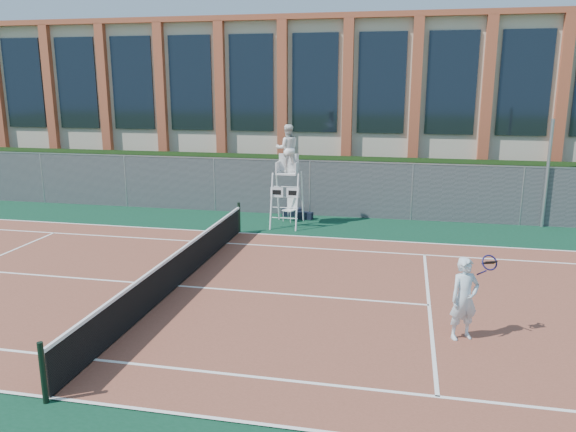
% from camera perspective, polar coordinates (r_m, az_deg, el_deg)
% --- Properties ---
extents(ground, '(120.00, 120.00, 0.00)m').
position_cam_1_polar(ground, '(15.08, -11.13, -7.09)').
color(ground, '#233814').
extents(apron, '(36.00, 20.00, 0.01)m').
position_cam_1_polar(apron, '(15.95, -9.74, -5.87)').
color(apron, '#0B3420').
rests_on(apron, ground).
extents(tennis_court, '(23.77, 10.97, 0.02)m').
position_cam_1_polar(tennis_court, '(15.08, -11.13, -7.01)').
color(tennis_court, brown).
rests_on(tennis_court, apron).
extents(tennis_net, '(0.10, 11.30, 1.10)m').
position_cam_1_polar(tennis_net, '(14.91, -11.22, -5.15)').
color(tennis_net, black).
rests_on(tennis_net, ground).
extents(fence, '(40.00, 0.06, 2.20)m').
position_cam_1_polar(fence, '(22.87, -2.73, 3.00)').
color(fence, '#595E60').
rests_on(fence, ground).
extents(hedge, '(40.00, 1.40, 2.20)m').
position_cam_1_polar(hedge, '(24.02, -2.01, 3.50)').
color(hedge, black).
rests_on(hedge, ground).
extents(building, '(45.00, 10.60, 8.22)m').
position_cam_1_polar(building, '(31.46, 1.46, 11.41)').
color(building, beige).
rests_on(building, ground).
extents(steel_pole, '(0.12, 0.12, 3.97)m').
position_cam_1_polar(steel_pole, '(22.50, 24.84, 3.89)').
color(steel_pole, '#9EA0A5').
rests_on(steel_pole, ground).
extents(umpire_chair, '(1.06, 1.63, 3.80)m').
position_cam_1_polar(umpire_chair, '(20.61, -0.06, 6.59)').
color(umpire_chair, white).
rests_on(umpire_chair, ground).
extents(plastic_chair, '(0.54, 0.54, 0.89)m').
position_cam_1_polar(plastic_chair, '(21.63, 0.26, 0.87)').
color(plastic_chair, silver).
rests_on(plastic_chair, apron).
extents(sports_bag_near, '(0.80, 0.38, 0.33)m').
position_cam_1_polar(sports_bag_near, '(22.46, 0.37, 0.41)').
color(sports_bag_near, black).
rests_on(sports_bag_near, apron).
extents(sports_bag_far, '(0.71, 0.38, 0.27)m').
position_cam_1_polar(sports_bag_far, '(22.00, 1.63, 0.06)').
color(sports_bag_far, black).
rests_on(sports_bag_far, apron).
extents(tennis_player, '(1.03, 0.78, 1.76)m').
position_cam_1_polar(tennis_player, '(12.15, 17.49, -7.99)').
color(tennis_player, silver).
rests_on(tennis_player, tennis_court).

